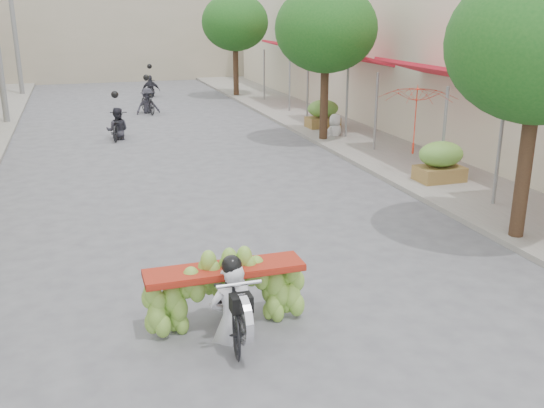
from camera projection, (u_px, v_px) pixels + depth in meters
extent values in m
cube|color=gray|center=(353.00, 132.00, 22.47)|extent=(4.00, 60.00, 0.12)
cube|color=beige|center=(492.00, 50.00, 22.12)|extent=(8.00, 40.00, 6.00)
cylinder|color=slate|center=(499.00, 155.00, 13.65)|extent=(0.08, 0.08, 2.55)
cube|color=red|center=(436.00, 71.00, 17.15)|extent=(1.77, 4.20, 0.53)
cylinder|color=slate|center=(444.00, 136.00, 15.64)|extent=(0.08, 0.08, 2.55)
cylinder|color=slate|center=(376.00, 113.00, 19.09)|extent=(0.08, 0.08, 2.55)
cube|color=red|center=(347.00, 56.00, 22.59)|extent=(1.77, 4.20, 0.53)
cylinder|color=slate|center=(347.00, 104.00, 21.08)|extent=(0.08, 0.08, 2.55)
cylinder|color=slate|center=(308.00, 91.00, 24.53)|extent=(0.08, 0.08, 2.55)
cube|color=red|center=(293.00, 47.00, 28.03)|extent=(1.77, 4.20, 0.53)
cylinder|color=slate|center=(290.00, 85.00, 26.52)|extent=(0.08, 0.08, 2.55)
cylinder|color=slate|center=(264.00, 76.00, 29.97)|extent=(0.08, 0.08, 2.55)
cube|color=tan|center=(111.00, 24.00, 40.24)|extent=(20.00, 6.00, 7.00)
cylinder|color=slate|center=(13.00, 18.00, 31.26)|extent=(0.24, 0.24, 8.00)
cylinder|color=#3A2719|center=(525.00, 163.00, 11.56)|extent=(0.28, 0.28, 3.20)
ellipsoid|color=#1E5418|center=(541.00, 44.00, 10.89)|extent=(3.40, 3.40, 2.90)
cylinder|color=#3A2719|center=(324.00, 96.00, 20.63)|extent=(0.28, 0.28, 3.20)
ellipsoid|color=#1E5418|center=(326.00, 29.00, 19.96)|extent=(3.40, 3.40, 2.90)
cylinder|color=#3A2719|center=(236.00, 66.00, 31.51)|extent=(0.28, 0.28, 3.20)
ellipsoid|color=#1E5418|center=(235.00, 22.00, 30.84)|extent=(3.40, 3.40, 2.90)
cube|color=olive|center=(440.00, 171.00, 15.80)|extent=(1.20, 0.80, 0.50)
ellipsoid|color=#619939|center=(441.00, 150.00, 15.62)|extent=(1.20, 0.88, 0.66)
cube|color=olive|center=(323.00, 121.00, 23.05)|extent=(1.20, 0.80, 0.50)
ellipsoid|color=#619939|center=(323.00, 105.00, 22.87)|extent=(1.20, 0.88, 0.66)
imported|color=black|center=(231.00, 303.00, 8.34)|extent=(0.75, 1.88, 1.08)
cylinder|color=silver|center=(243.00, 319.00, 7.73)|extent=(0.10, 0.66, 0.66)
cube|color=black|center=(241.00, 303.00, 7.76)|extent=(0.28, 0.22, 0.22)
cylinder|color=silver|center=(239.00, 284.00, 7.78)|extent=(0.60, 0.05, 0.05)
cube|color=maroon|center=(225.00, 270.00, 8.55)|extent=(2.26, 0.55, 0.10)
imported|color=silver|center=(231.00, 262.00, 8.10)|extent=(0.62, 0.46, 1.72)
sphere|color=black|center=(230.00, 204.00, 7.82)|extent=(0.28, 0.28, 0.28)
imported|color=red|center=(419.00, 85.00, 15.77)|extent=(2.21, 2.21, 1.86)
imported|color=silver|center=(335.00, 114.00, 21.39)|extent=(0.86, 0.68, 1.52)
imported|color=black|center=(117.00, 127.00, 21.43)|extent=(0.94, 1.70, 0.90)
imported|color=#2B2B34|center=(116.00, 108.00, 21.23)|extent=(0.88, 0.65, 1.65)
sphere|color=black|center=(115.00, 94.00, 21.09)|extent=(0.26, 0.26, 0.26)
imported|color=black|center=(148.00, 102.00, 26.74)|extent=(0.85, 1.82, 1.03)
imported|color=#2B2B34|center=(147.00, 88.00, 26.56)|extent=(1.15, 0.76, 1.65)
sphere|color=black|center=(146.00, 77.00, 26.42)|extent=(0.26, 0.26, 0.26)
imported|color=black|center=(151.00, 89.00, 32.03)|extent=(0.63, 1.49, 0.82)
imported|color=#2B2B34|center=(150.00, 75.00, 31.81)|extent=(1.00, 0.60, 1.65)
sphere|color=black|center=(149.00, 66.00, 31.67)|extent=(0.26, 0.26, 0.26)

